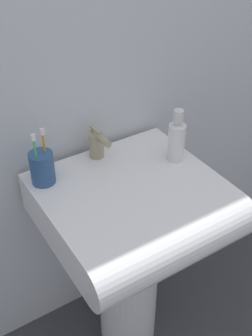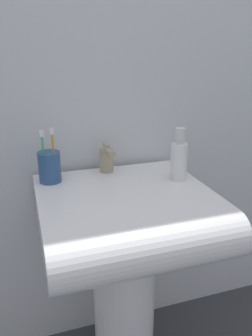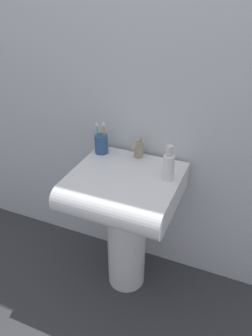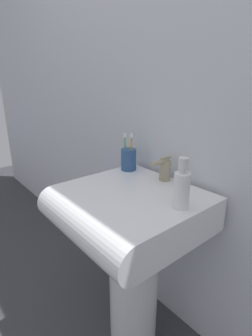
{
  "view_description": "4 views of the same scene",
  "coord_description": "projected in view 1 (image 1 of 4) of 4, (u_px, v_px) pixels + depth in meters",
  "views": [
    {
      "loc": [
        -0.53,
        -0.83,
        1.53
      ],
      "look_at": [
        -0.03,
        -0.03,
        0.84
      ],
      "focal_mm": 45.0,
      "sensor_mm": 36.0,
      "label": 1
    },
    {
      "loc": [
        -0.28,
        -0.88,
        1.17
      ],
      "look_at": [
        0.02,
        0.03,
        0.81
      ],
      "focal_mm": 35.0,
      "sensor_mm": 36.0,
      "label": 2
    },
    {
      "loc": [
        0.53,
        -1.25,
        1.6
      ],
      "look_at": [
        0.01,
        -0.03,
        0.8
      ],
      "focal_mm": 35.0,
      "sensor_mm": 36.0,
      "label": 3
    },
    {
      "loc": [
        0.69,
        -0.62,
        1.17
      ],
      "look_at": [
        -0.04,
        -0.01,
        0.84
      ],
      "focal_mm": 28.0,
      "sensor_mm": 36.0,
      "label": 4
    }
  ],
  "objects": [
    {
      "name": "soap_bottle",
      "position": [
        177.0,
        140.0,
        1.32
      ],
      "size": [
        0.05,
        0.05,
        0.18
      ],
      "color": "white",
      "rests_on": "sink_basin"
    },
    {
      "name": "ground_plane",
      "position": [
        128.0,
        329.0,
        1.7
      ],
      "size": [
        6.0,
        6.0,
        0.0
      ],
      "primitive_type": "plane",
      "color": "#38383D",
      "rests_on": "ground"
    },
    {
      "name": "faucet",
      "position": [
        97.0,
        144.0,
        1.34
      ],
      "size": [
        0.05,
        0.11,
        0.1
      ],
      "color": "tan",
      "rests_on": "sink_basin"
    },
    {
      "name": "wall_back",
      "position": [
        77.0,
        8.0,
        1.17
      ],
      "size": [
        5.0,
        0.05,
        2.4
      ],
      "primitive_type": "cube",
      "color": "silver",
      "rests_on": "ground"
    },
    {
      "name": "sink_pedestal",
      "position": [
        128.0,
        280.0,
        1.52
      ],
      "size": [
        0.21,
        0.21,
        0.62
      ],
      "primitive_type": "cylinder",
      "color": "white",
      "rests_on": "ground"
    },
    {
      "name": "toothbrush_cup",
      "position": [
        42.0,
        167.0,
        1.24
      ],
      "size": [
        0.07,
        0.07,
        0.18
      ],
      "color": "#2D5184",
      "rests_on": "sink_basin"
    },
    {
      "name": "sink_basin",
      "position": [
        138.0,
        211.0,
        1.26
      ],
      "size": [
        0.53,
        0.51,
        0.14
      ],
      "color": "white",
      "rests_on": "sink_pedestal"
    }
  ]
}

